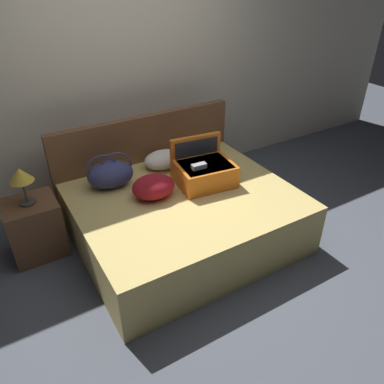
# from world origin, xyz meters

# --- Properties ---
(ground_plane) EXTENTS (12.00, 12.00, 0.00)m
(ground_plane) POSITION_xyz_m (0.00, 0.00, 0.00)
(ground_plane) COLOR #4C515B
(back_wall) EXTENTS (8.00, 0.10, 2.60)m
(back_wall) POSITION_xyz_m (0.00, 1.65, 1.30)
(back_wall) COLOR beige
(back_wall) RESTS_ON ground
(bed) EXTENTS (1.87, 1.55, 0.49)m
(bed) POSITION_xyz_m (0.00, 0.40, 0.24)
(bed) COLOR tan
(bed) RESTS_ON ground
(headboard) EXTENTS (1.91, 0.08, 0.96)m
(headboard) POSITION_xyz_m (0.00, 1.22, 0.48)
(headboard) COLOR brown
(headboard) RESTS_ON ground
(hard_case_large) EXTENTS (0.55, 0.49, 0.39)m
(hard_case_large) POSITION_xyz_m (0.26, 0.51, 0.61)
(hard_case_large) COLOR #D16619
(hard_case_large) RESTS_ON bed
(duffel_bag) EXTENTS (0.45, 0.34, 0.33)m
(duffel_bag) POSITION_xyz_m (-0.50, 0.88, 0.62)
(duffel_bag) COLOR navy
(duffel_bag) RESTS_ON bed
(pillow_near_headboard) EXTENTS (0.40, 0.33, 0.20)m
(pillow_near_headboard) POSITION_xyz_m (-0.24, 0.53, 0.59)
(pillow_near_headboard) COLOR maroon
(pillow_near_headboard) RESTS_ON bed
(pillow_center_head) EXTENTS (0.40, 0.30, 0.17)m
(pillow_center_head) POSITION_xyz_m (0.08, 0.97, 0.57)
(pillow_center_head) COLOR white
(pillow_center_head) RESTS_ON bed
(nightstand) EXTENTS (0.44, 0.40, 0.52)m
(nightstand) POSITION_xyz_m (-1.22, 0.93, 0.26)
(nightstand) COLOR brown
(nightstand) RESTS_ON ground
(table_lamp) EXTENTS (0.20, 0.20, 0.33)m
(table_lamp) POSITION_xyz_m (-1.22, 0.93, 0.78)
(table_lamp) COLOR #3F3833
(table_lamp) RESTS_ON nightstand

